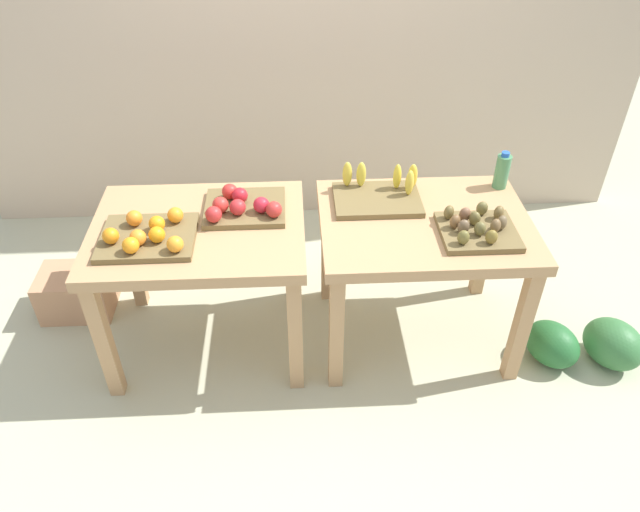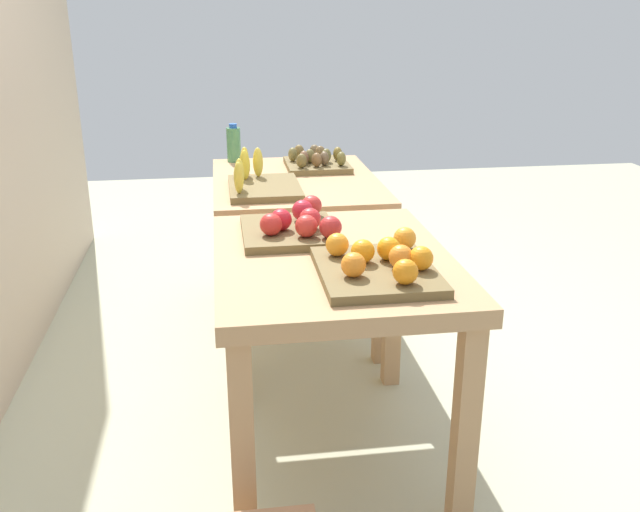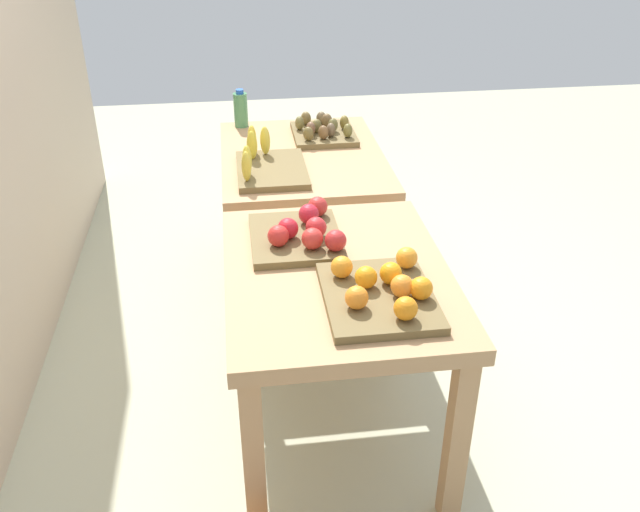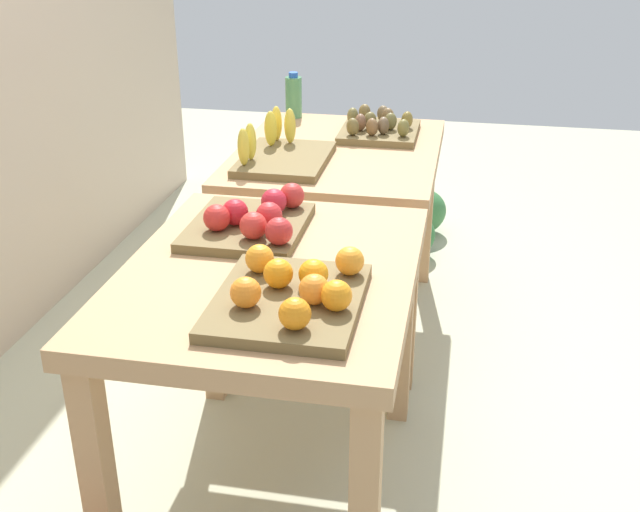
% 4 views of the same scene
% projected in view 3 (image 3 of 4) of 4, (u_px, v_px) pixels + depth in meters
% --- Properties ---
extents(ground_plane, '(8.00, 8.00, 0.00)m').
position_uv_depth(ground_plane, '(317.00, 348.00, 3.30)').
color(ground_plane, '#B6B698').
extents(display_table_left, '(1.04, 0.80, 0.78)m').
position_uv_depth(display_table_left, '(337.00, 297.00, 2.49)').
color(display_table_left, tan).
rests_on(display_table_left, ground_plane).
extents(display_table_right, '(1.04, 0.80, 0.78)m').
position_uv_depth(display_table_right, '(303.00, 175.00, 3.44)').
color(display_table_right, tan).
rests_on(display_table_right, ground_plane).
extents(orange_bin, '(0.44, 0.36, 0.11)m').
position_uv_depth(orange_bin, '(382.00, 290.00, 2.24)').
color(orange_bin, brown).
rests_on(orange_bin, display_table_left).
extents(apple_bin, '(0.40, 0.36, 0.11)m').
position_uv_depth(apple_bin, '(301.00, 233.00, 2.58)').
color(apple_bin, brown).
rests_on(apple_bin, display_table_left).
extents(banana_crate, '(0.44, 0.32, 0.17)m').
position_uv_depth(banana_crate, '(267.00, 165.00, 3.17)').
color(banana_crate, brown).
rests_on(banana_crate, display_table_right).
extents(kiwi_bin, '(0.36, 0.32, 0.10)m').
position_uv_depth(kiwi_bin, '(323.00, 131.00, 3.57)').
color(kiwi_bin, brown).
rests_on(kiwi_bin, display_table_right).
extents(water_bottle, '(0.08, 0.08, 0.20)m').
position_uv_depth(water_bottle, '(241.00, 109.00, 3.69)').
color(water_bottle, '#4C8C59').
rests_on(water_bottle, display_table_right).
extents(watermelon_pile, '(0.69, 0.42, 0.26)m').
position_uv_depth(watermelon_pile, '(328.00, 195.00, 4.51)').
color(watermelon_pile, '#36713B').
rests_on(watermelon_pile, ground_plane).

